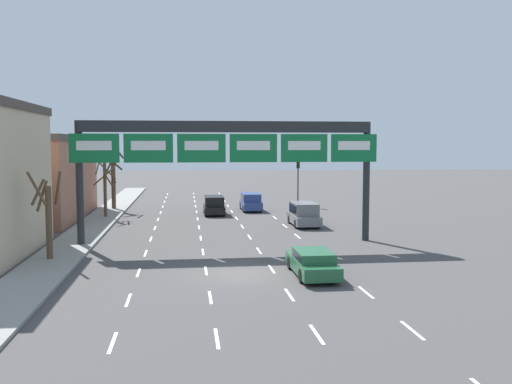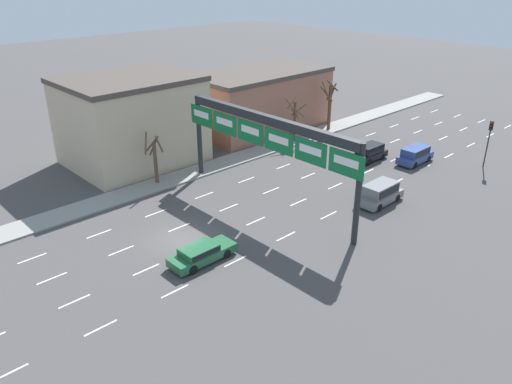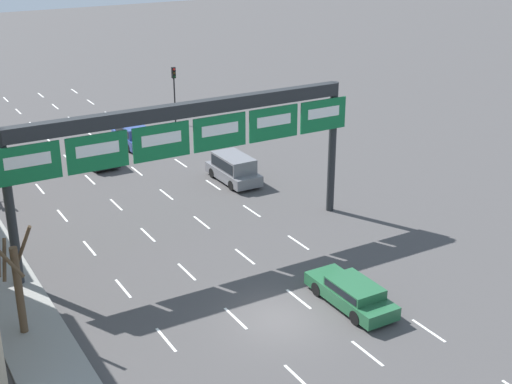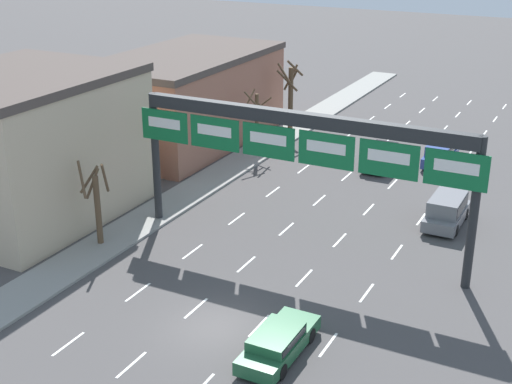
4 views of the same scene
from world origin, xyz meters
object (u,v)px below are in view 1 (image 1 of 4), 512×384
traffic_light_near_gantry (298,173)px  sign_gantry (227,144)px  suv_blue (251,201)px  suv_black (214,204)px  tree_bare_third (48,213)px  car_green (313,262)px  suv_grey (304,213)px  tree_bare_second (105,185)px  tree_bare_closest (113,175)px

traffic_light_near_gantry → sign_gantry: bearing=-112.2°
suv_blue → suv_black: bearing=-143.0°
tree_bare_third → suv_black: bearing=63.0°
car_green → traffic_light_near_gantry: size_ratio=1.02×
sign_gantry → traffic_light_near_gantry: (8.84, 21.69, -2.93)m
sign_gantry → suv_grey: bearing=48.1°
traffic_light_near_gantry → tree_bare_second: 19.93m
suv_grey → traffic_light_near_gantry: 14.93m
suv_blue → tree_bare_third: (-13.46, -22.07, 1.67)m
suv_blue → tree_bare_closest: (-12.98, 2.06, 2.48)m
suv_grey → suv_black: 10.21m
suv_blue → suv_grey: bearing=-74.6°
car_green → suv_grey: suv_grey is taller
suv_black → tree_bare_third: bearing=-117.0°
traffic_light_near_gantry → tree_bare_second: size_ratio=0.96×
tree_bare_third → tree_bare_second: bearing=88.2°
sign_gantry → suv_blue: size_ratio=4.38×
suv_blue → tree_bare_closest: 13.37m
tree_bare_closest → tree_bare_second: bearing=-89.2°
suv_black → tree_bare_second: bearing=-171.8°
suv_grey → suv_black: suv_grey is taller
suv_black → traffic_light_near_gantry: traffic_light_near_gantry is taller
car_green → suv_black: 24.67m
tree_bare_closest → tree_bare_third: (-0.49, -24.14, -0.81)m
suv_black → tree_bare_second: 9.57m
suv_grey → suv_blue: bearing=105.4°
car_green → tree_bare_second: bearing=118.9°
car_green → suv_blue: suv_blue is taller
car_green → tree_bare_third: bearing=159.2°
car_green → suv_blue: 27.15m
tree_bare_third → suv_blue: bearing=58.6°
suv_blue → tree_bare_third: 25.91m
suv_grey → tree_bare_second: bearing=157.6°
traffic_light_near_gantry → tree_bare_second: bearing=-156.2°
suv_grey → car_green: bearing=-100.4°
tree_bare_third → sign_gantry: bearing=23.6°
suv_grey → suv_black: size_ratio=1.10×
suv_black → traffic_light_near_gantry: 11.45m
traffic_light_near_gantry → tree_bare_third: size_ratio=0.99×
car_green → suv_black: size_ratio=1.17×
tree_bare_second → tree_bare_third: bearing=-91.8°
tree_bare_closest → tree_bare_second: (0.08, -6.13, -0.56)m
suv_grey → tree_bare_second: tree_bare_second is taller
traffic_light_near_gantry → tree_bare_second: tree_bare_second is taller
traffic_light_near_gantry → tree_bare_third: (-18.80, -26.04, -0.78)m
sign_gantry → tree_bare_second: size_ratio=3.89×
tree_bare_second → suv_grey: bearing=-22.4°
tree_bare_closest → tree_bare_second: tree_bare_closest is taller
sign_gantry → suv_black: sign_gantry is taller
suv_black → suv_blue: (3.62, 2.73, -0.00)m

